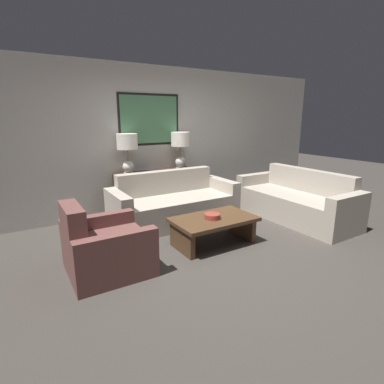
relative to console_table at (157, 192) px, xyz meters
name	(u,v)px	position (x,y,z in m)	size (l,w,h in m)	color
ground_plane	(225,254)	(0.00, -2.11, -0.39)	(20.00, 20.00, 0.00)	#3D3833
back_wall	(149,140)	(0.00, 0.27, 0.94)	(8.33, 0.12, 2.65)	beige
console_table	(157,192)	(0.00, 0.00, 0.00)	(1.50, 0.38, 0.78)	#332319
table_lamp_left	(127,147)	(-0.52, 0.00, 0.86)	(0.35, 0.35, 0.69)	silver
table_lamp_right	(180,144)	(0.52, 0.00, 0.86)	(0.35, 0.35, 0.69)	silver
couch_by_back_wall	(174,205)	(0.00, -0.68, -0.09)	(2.11, 0.87, 0.85)	#ADA393
couch_by_side	(296,202)	(1.92, -1.62, -0.09)	(0.87, 2.11, 0.85)	#ADA393
coffee_table	(214,225)	(0.05, -1.76, -0.10)	(1.15, 0.69, 0.39)	#4C331E
decorative_bowl	(212,216)	(0.01, -1.78, 0.03)	(0.22, 0.22, 0.07)	#93382D
armchair_near_back_wall	(105,248)	(-1.47, -1.75, -0.11)	(0.89, 0.88, 0.85)	brown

